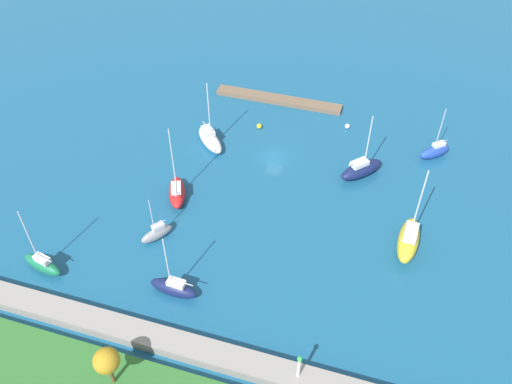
% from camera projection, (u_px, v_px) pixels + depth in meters
% --- Properties ---
extents(water, '(160.00, 160.00, 0.00)m').
position_uv_depth(water, '(274.00, 158.00, 85.49)').
color(water, '#19567F').
rests_on(water, ground).
extents(pier_dock, '(22.99, 2.42, 0.81)m').
position_uv_depth(pier_dock, '(278.00, 100.00, 96.72)').
color(pier_dock, brown).
rests_on(pier_dock, ground).
extents(breakwater, '(70.06, 2.97, 1.44)m').
position_uv_depth(breakwater, '(189.00, 348.00, 60.11)').
color(breakwater, gray).
rests_on(breakwater, ground).
extents(harbor_beacon, '(0.56, 0.56, 3.73)m').
position_uv_depth(harbor_beacon, '(299.00, 365.00, 55.49)').
color(harbor_beacon, silver).
rests_on(harbor_beacon, breakwater).
extents(park_tree_mideast, '(2.77, 2.77, 5.70)m').
position_uv_depth(park_tree_mideast, '(107.00, 361.00, 54.04)').
color(park_tree_mideast, brown).
rests_on(park_tree_mideast, shoreline_park).
extents(sailboat_navy_off_beacon, '(6.91, 7.18, 10.86)m').
position_uv_depth(sailboat_navy_off_beacon, '(361.00, 169.00, 81.52)').
color(sailboat_navy_off_beacon, '#141E4C').
rests_on(sailboat_navy_off_beacon, water).
extents(sailboat_red_along_channel, '(4.69, 6.89, 12.30)m').
position_uv_depth(sailboat_red_along_channel, '(177.00, 192.00, 77.96)').
color(sailboat_red_along_channel, red).
rests_on(sailboat_red_along_channel, water).
extents(sailboat_green_lone_north, '(6.31, 3.01, 10.60)m').
position_uv_depth(sailboat_green_lone_north, '(42.00, 264.00, 68.25)').
color(sailboat_green_lone_north, '#19724C').
rests_on(sailboat_green_lone_north, water).
extents(sailboat_gray_mid_basin, '(3.83, 4.55, 7.41)m').
position_uv_depth(sailboat_gray_mid_basin, '(157.00, 233.00, 72.33)').
color(sailboat_gray_mid_basin, gray).
rests_on(sailboat_gray_mid_basin, water).
extents(sailboat_yellow_near_pier, '(3.13, 8.08, 13.41)m').
position_uv_depth(sailboat_yellow_near_pier, '(409.00, 239.00, 70.51)').
color(sailboat_yellow_near_pier, yellow).
rests_on(sailboat_yellow_near_pier, water).
extents(sailboat_blue_east_end, '(5.29, 4.93, 9.20)m').
position_uv_depth(sailboat_blue_east_end, '(435.00, 151.00, 84.87)').
color(sailboat_blue_east_end, '#2347B2').
rests_on(sailboat_blue_east_end, water).
extents(sailboat_white_by_breakwater, '(6.85, 6.89, 11.89)m').
position_uv_depth(sailboat_white_by_breakwater, '(210.00, 139.00, 87.02)').
color(sailboat_white_by_breakwater, white).
rests_on(sailboat_white_by_breakwater, water).
extents(sailboat_navy_far_north, '(6.32, 2.27, 9.96)m').
position_uv_depth(sailboat_navy_far_north, '(174.00, 288.00, 65.66)').
color(sailboat_navy_far_north, '#141E4C').
rests_on(sailboat_navy_far_north, water).
extents(mooring_buoy_white, '(0.85, 0.85, 0.85)m').
position_uv_depth(mooring_buoy_white, '(347.00, 126.00, 90.85)').
color(mooring_buoy_white, white).
rests_on(mooring_buoy_white, water).
extents(mooring_buoy_yellow, '(0.88, 0.88, 0.88)m').
position_uv_depth(mooring_buoy_yellow, '(259.00, 126.00, 90.84)').
color(mooring_buoy_yellow, yellow).
rests_on(mooring_buoy_yellow, water).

